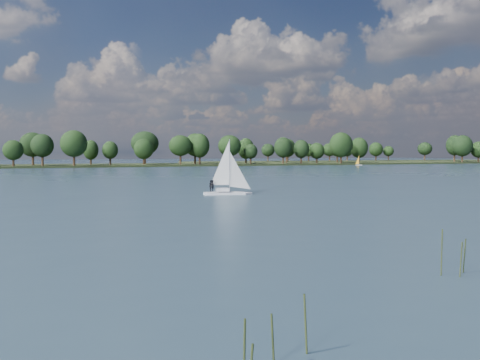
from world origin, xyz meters
The scene contains 6 objects.
ground centered at (0.00, 100.00, 0.00)m, with size 700.00×700.00×0.00m, color #233342.
far_shore centered at (0.00, 212.00, 0.00)m, with size 660.00×40.00×1.50m, color black.
far_shore_back centered at (160.00, 260.00, 0.00)m, with size 220.00×30.00×1.40m, color black.
sailboat centered at (-8.18, 46.21, 2.31)m, with size 6.50×3.01×8.25m.
dinghy_orange centered at (111.46, 184.37, 1.15)m, with size 3.10×2.84×4.85m.
treeline centered at (-0.70, 208.36, 8.10)m, with size 562.36×74.33×17.74m.
Camera 1 is at (-35.08, -24.21, 6.00)m, focal length 40.00 mm.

